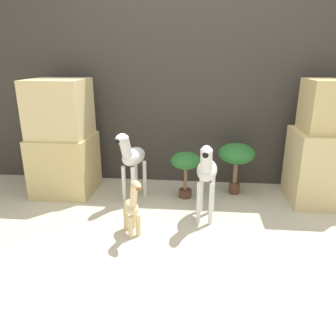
# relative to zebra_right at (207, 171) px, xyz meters

# --- Properties ---
(ground_plane) EXTENTS (14.00, 14.00, 0.00)m
(ground_plane) POSITION_rel_zebra_right_xyz_m (-0.17, -0.37, -0.45)
(ground_plane) COLOR beige
(wall_back) EXTENTS (6.40, 0.08, 2.20)m
(wall_back) POSITION_rel_zebra_right_xyz_m (-0.17, 0.96, 0.65)
(wall_back) COLOR #38332D
(wall_back) RESTS_ON ground_plane
(rock_pillar_left) EXTENTS (0.59, 0.59, 1.16)m
(rock_pillar_left) POSITION_rel_zebra_right_xyz_m (-1.46, 0.51, 0.11)
(rock_pillar_left) COLOR #D1B775
(rock_pillar_left) RESTS_ON ground_plane
(rock_pillar_right) EXTENTS (0.59, 0.59, 1.18)m
(rock_pillar_right) POSITION_rel_zebra_right_xyz_m (1.13, 0.51, 0.08)
(rock_pillar_right) COLOR #DBC184
(rock_pillar_right) RESTS_ON ground_plane
(zebra_right) EXTENTS (0.20, 0.47, 0.72)m
(zebra_right) POSITION_rel_zebra_right_xyz_m (0.00, 0.00, 0.00)
(zebra_right) COLOR silver
(zebra_right) RESTS_ON ground_plane
(zebra_left) EXTENTS (0.27, 0.47, 0.72)m
(zebra_left) POSITION_rel_zebra_right_xyz_m (-0.71, 0.34, 0.00)
(zebra_left) COLOR silver
(zebra_left) RESTS_ON ground_plane
(giraffe_figurine) EXTENTS (0.23, 0.32, 0.51)m
(giraffe_figurine) POSITION_rel_zebra_right_xyz_m (-0.58, -0.32, -0.20)
(giraffe_figurine) COLOR beige
(giraffe_figurine) RESTS_ON ground_plane
(potted_palm_front) EXTENTS (0.37, 0.37, 0.54)m
(potted_palm_front) POSITION_rel_zebra_right_xyz_m (0.31, 0.61, -0.03)
(potted_palm_front) COLOR #513323
(potted_palm_front) RESTS_ON ground_plane
(potted_palm_back) EXTENTS (0.30, 0.30, 0.47)m
(potted_palm_back) POSITION_rel_zebra_right_xyz_m (-0.20, 0.46, -0.09)
(potted_palm_back) COLOR #513323
(potted_palm_back) RESTS_ON ground_plane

